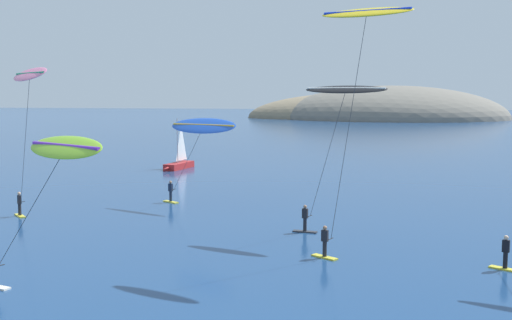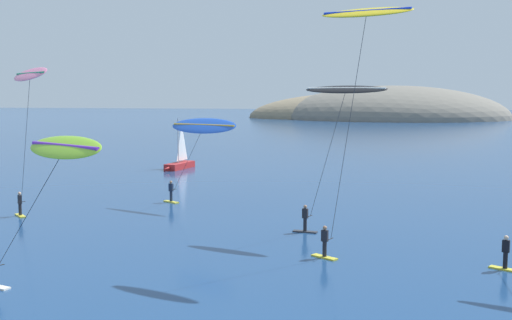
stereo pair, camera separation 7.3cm
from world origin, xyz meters
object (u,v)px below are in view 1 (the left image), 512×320
Objects in this scene: kitesurfer_black at (342,103)px; kitesurfer_blue at (201,130)px; kitesurfer_yellow at (362,37)px; kitesurfer_lime at (56,162)px; sailboat_near at (178,163)px; kitesurfer_pink at (29,85)px.

kitesurfer_blue is at bearing 142.35° from kitesurfer_black.
kitesurfer_blue is (-10.84, 8.36, -2.22)m from kitesurfer_black.
kitesurfer_lime is (-11.23, -9.74, -5.34)m from kitesurfer_yellow.
kitesurfer_yellow is 19.46m from kitesurfer_blue.
kitesurfer_black is at bearing 57.37° from kitesurfer_lime.
kitesurfer_lime is (-9.99, -15.60, -2.02)m from kitesurfer_black.
sailboat_near is 43.26m from kitesurfer_yellow.
kitesurfer_black is at bearing -57.26° from sailboat_near.
kitesurfer_lime is (0.85, -23.96, 0.20)m from kitesurfer_blue.
kitesurfer_pink is at bearing 122.51° from kitesurfer_lime.
kitesurfer_yellow is 1.60× the size of kitesurfer_lime.
kitesurfer_pink is (-10.04, 15.76, 3.12)m from kitesurfer_lime.
kitesurfer_black is (-1.24, 5.85, -3.32)m from kitesurfer_yellow.
kitesurfer_pink reaches higher than kitesurfer_blue.
kitesurfer_blue is 0.65× the size of kitesurfer_pink.
kitesurfer_yellow reaches higher than kitesurfer_pink.
sailboat_near is 31.50m from kitesurfer_pink.
sailboat_near is 0.66× the size of kitesurfer_black.
kitesurfer_black is at bearing 102.01° from kitesurfer_yellow.
kitesurfer_yellow is 15.80m from kitesurfer_lime.
kitesurfer_yellow is 1.41× the size of kitesurfer_black.
kitesurfer_blue is 0.84× the size of kitesurfer_lime.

